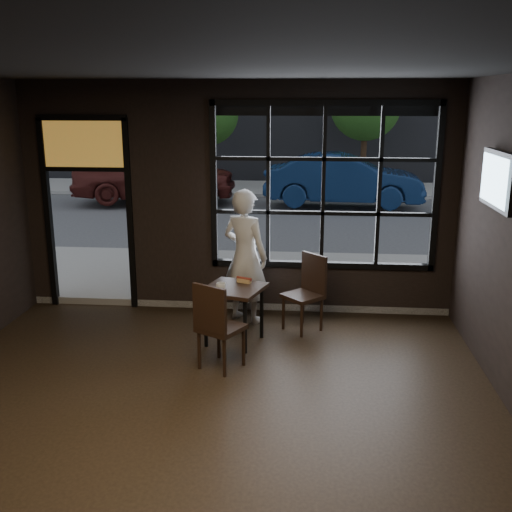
# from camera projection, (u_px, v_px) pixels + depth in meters

# --- Properties ---
(floor) EXTENTS (6.00, 7.00, 0.02)m
(floor) POSITION_uv_depth(u_px,v_px,m) (189.00, 445.00, 5.29)
(floor) COLOR black
(floor) RESTS_ON ground
(ceiling) EXTENTS (6.00, 7.00, 0.02)m
(ceiling) POSITION_uv_depth(u_px,v_px,m) (176.00, 64.00, 4.46)
(ceiling) COLOR black
(ceiling) RESTS_ON ground
(window_frame) EXTENTS (3.06, 0.12, 2.28)m
(window_frame) POSITION_uv_depth(u_px,v_px,m) (323.00, 186.00, 8.09)
(window_frame) COLOR black
(window_frame) RESTS_ON ground
(stained_transom) EXTENTS (1.20, 0.06, 0.70)m
(stained_transom) POSITION_uv_depth(u_px,v_px,m) (84.00, 144.00, 8.24)
(stained_transom) COLOR orange
(stained_transom) RESTS_ON ground
(street_asphalt) EXTENTS (60.00, 41.00, 0.04)m
(street_asphalt) POSITION_uv_depth(u_px,v_px,m) (289.00, 162.00, 28.40)
(street_asphalt) COLOR #545456
(street_asphalt) RESTS_ON ground
(cafe_table) EXTENTS (0.84, 0.84, 0.73)m
(cafe_table) POSITION_uv_depth(u_px,v_px,m) (234.00, 314.00, 7.41)
(cafe_table) COLOR black
(cafe_table) RESTS_ON floor
(chair_near) EXTENTS (0.60, 0.60, 1.02)m
(chair_near) POSITION_uv_depth(u_px,v_px,m) (221.00, 325.00, 6.68)
(chair_near) COLOR black
(chair_near) RESTS_ON floor
(chair_window) EXTENTS (0.61, 0.61, 1.00)m
(chair_window) POSITION_uv_depth(u_px,v_px,m) (303.00, 294.00, 7.76)
(chair_window) COLOR black
(chair_window) RESTS_ON floor
(man) EXTENTS (0.79, 0.69, 1.82)m
(man) POSITION_uv_depth(u_px,v_px,m) (245.00, 256.00, 8.02)
(man) COLOR silver
(man) RESTS_ON floor
(hotdog) EXTENTS (0.22, 0.15, 0.06)m
(hotdog) POSITION_uv_depth(u_px,v_px,m) (244.00, 280.00, 7.48)
(hotdog) COLOR tan
(hotdog) RESTS_ON cafe_table
(cup) EXTENTS (0.17, 0.17, 0.10)m
(cup) POSITION_uv_depth(u_px,v_px,m) (221.00, 287.00, 7.16)
(cup) COLOR silver
(cup) RESTS_ON cafe_table
(tv) EXTENTS (0.11, 1.00, 0.59)m
(tv) POSITION_uv_depth(u_px,v_px,m) (499.00, 180.00, 6.08)
(tv) COLOR black
(tv) RESTS_ON wall_right
(navy_car) EXTENTS (4.31, 1.67, 1.40)m
(navy_car) POSITION_uv_depth(u_px,v_px,m) (343.00, 180.00, 16.26)
(navy_car) COLOR #0D2144
(navy_car) RESTS_ON street_asphalt
(maroon_car) EXTENTS (4.76, 2.46, 1.55)m
(maroon_car) POSITION_uv_depth(u_px,v_px,m) (155.00, 173.00, 16.96)
(maroon_car) COLOR #4C1A16
(maroon_car) RESTS_ON street_asphalt
(tree_left) EXTENTS (2.05, 2.05, 3.50)m
(tree_left) POSITION_uv_depth(u_px,v_px,m) (207.00, 113.00, 18.96)
(tree_left) COLOR #332114
(tree_left) RESTS_ON street_asphalt
(tree_right) EXTENTS (2.26, 2.26, 3.85)m
(tree_right) POSITION_uv_depth(u_px,v_px,m) (366.00, 105.00, 19.03)
(tree_right) COLOR #332114
(tree_right) RESTS_ON street_asphalt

